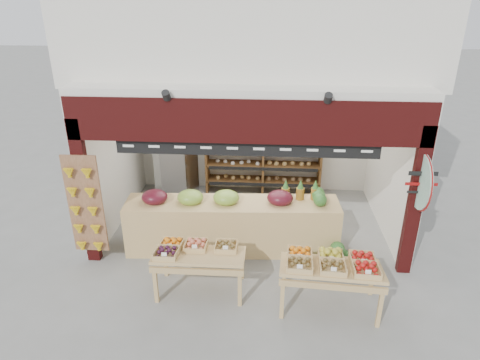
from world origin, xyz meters
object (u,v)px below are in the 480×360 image
at_px(back_shelving, 263,149).
at_px(refrigerator, 176,157).
at_px(watermelon_pile, 335,259).
at_px(cardboard_stack, 187,214).
at_px(display_table_left, 194,252).
at_px(mid_counter, 231,224).
at_px(display_table_right, 331,265).

relative_size(back_shelving, refrigerator, 1.40).
distance_m(back_shelving, watermelon_pile, 3.42).
bearing_deg(back_shelving, cardboard_stack, -132.47).
bearing_deg(back_shelving, display_table_left, -105.35).
relative_size(refrigerator, mid_counter, 0.49).
distance_m(back_shelving, mid_counter, 2.64).
bearing_deg(mid_counter, watermelon_pile, -14.67).
distance_m(back_shelving, cardboard_stack, 2.43).
bearing_deg(watermelon_pile, back_shelving, 113.78).
relative_size(refrigerator, watermelon_pile, 3.08).
relative_size(refrigerator, display_table_right, 1.24).
height_order(mid_counter, display_table_right, mid_counter).
bearing_deg(watermelon_pile, display_table_left, -162.98).
bearing_deg(display_table_right, refrigerator, 129.77).
relative_size(display_table_right, watermelon_pile, 2.49).
bearing_deg(refrigerator, display_table_right, -33.24).
distance_m(refrigerator, display_table_left, 3.58).
height_order(cardboard_stack, display_table_left, display_table_left).
distance_m(refrigerator, mid_counter, 2.71).
xyz_separation_m(cardboard_stack, watermelon_pile, (2.86, -1.34, -0.08)).
xyz_separation_m(back_shelving, display_table_left, (-1.02, -3.73, -0.41)).
distance_m(refrigerator, display_table_right, 4.86).
bearing_deg(display_table_right, mid_counter, 137.21).
height_order(back_shelving, refrigerator, refrigerator).
bearing_deg(back_shelving, refrigerator, -171.64).
bearing_deg(refrigerator, mid_counter, -39.41).
xyz_separation_m(refrigerator, mid_counter, (1.48, -2.22, -0.44)).
xyz_separation_m(display_table_left, watermelon_pile, (2.35, 0.72, -0.53)).
height_order(refrigerator, watermelon_pile, refrigerator).
relative_size(back_shelving, cardboard_stack, 2.65).
bearing_deg(display_table_left, display_table_right, -8.07).
bearing_deg(refrigerator, cardboard_stack, -53.62).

